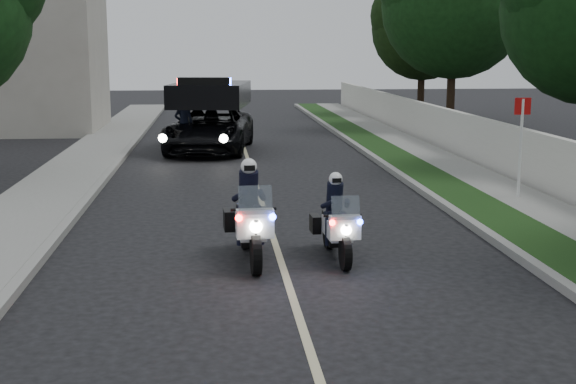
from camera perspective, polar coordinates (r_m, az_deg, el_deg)
name	(u,v)px	position (r m, az deg, el deg)	size (l,w,h in m)	color
ground	(307,342)	(9.85, 1.39, -10.91)	(120.00, 120.00, 0.00)	#232326
curb_right	(420,189)	(20.12, 9.61, 0.24)	(0.20, 60.00, 0.15)	gray
grass_verge	(447,188)	(20.31, 11.52, 0.29)	(1.20, 60.00, 0.16)	#193814
sidewalk_right	(496,187)	(20.72, 14.96, 0.34)	(1.40, 60.00, 0.16)	gray
property_wall	(535,161)	(20.99, 17.61, 2.19)	(0.22, 60.00, 1.50)	beige
curb_left	(92,194)	(19.66, -14.14, -0.16)	(0.20, 60.00, 0.15)	gray
sidewalk_left	(46,195)	(19.85, -17.28, -0.21)	(2.00, 60.00, 0.16)	gray
building_far	(5,50)	(36.22, -19.99, 9.69)	(8.00, 6.00, 7.00)	#A8A396
lane_marking	(259,194)	(19.47, -2.12, -0.16)	(0.12, 50.00, 0.01)	#BFB78C
police_moto_left	(250,260)	(13.47, -2.76, -5.01)	(0.72, 2.07, 1.76)	white
police_moto_right	(336,258)	(13.61, 3.54, -4.85)	(0.62, 1.77, 1.50)	silver
police_suv	(210,151)	(27.79, -5.72, 2.98)	(2.69, 5.81, 2.82)	black
bicycle	(185,155)	(26.85, -7.56, 2.68)	(0.66, 1.90, 1.00)	black
cyclist	(185,155)	(26.85, -7.56, 2.68)	(0.62, 0.42, 1.73)	black
sign_post	(517,203)	(19.15, 16.42, -0.78)	(0.40, 0.40, 2.56)	#A50B17
tree_right_d	(449,130)	(35.47, 11.71, 4.43)	(6.29, 6.29, 10.48)	#143913
tree_right_e	(420,117)	(42.26, 9.63, 5.43)	(5.36, 5.36, 8.93)	black
tree_left_far	(30,127)	(38.01, -18.34, 4.51)	(5.43, 5.43, 9.05)	black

